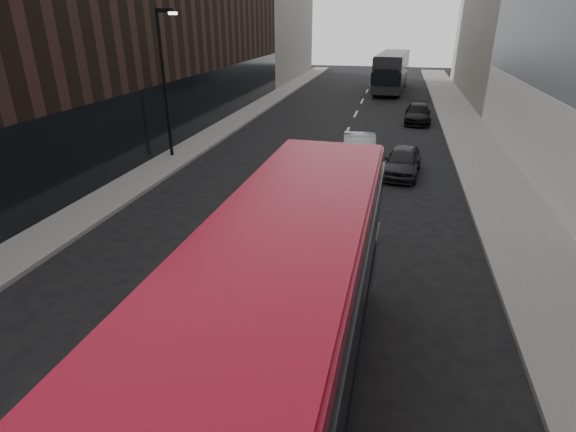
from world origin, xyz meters
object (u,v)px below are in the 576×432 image
Objects in this scene: red_bus at (280,336)px; car_a at (403,161)px; street_lamp at (165,75)px; grey_bus at (392,71)px; car_b at (359,150)px; car_c at (418,114)px.

red_bus is 15.60m from car_a.
grey_bus is (10.46, 26.57, -2.23)m from street_lamp.
car_c is (3.15, 10.89, -0.12)m from car_b.
grey_bus reaches higher than car_a.
car_a is at bearing -0.47° from street_lamp.
car_a is (1.20, -26.66, -1.30)m from grey_bus.
grey_bus is at bearing 68.50° from street_lamp.
car_b is at bearing 6.22° from street_lamp.
car_a is 2.40m from car_b.
car_b is (-0.14, 16.53, -1.54)m from red_bus.
car_b is 11.34m from car_c.
car_c is at bearing 43.23° from street_lamp.
street_lamp is at bearing -107.65° from grey_bus.
car_a is at bearing -34.00° from car_b.
red_bus reaches higher than car_b.
car_c is (2.23, -14.63, -1.33)m from grey_bus.
car_b is 1.05× the size of car_c.
red_bus is 2.28× the size of car_b.
grey_bus is 14.86m from car_c.
street_lamp is 12.18m from car_a.
grey_bus is 2.66× the size of car_c.
car_b is (-0.92, -25.53, -1.21)m from grey_bus.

